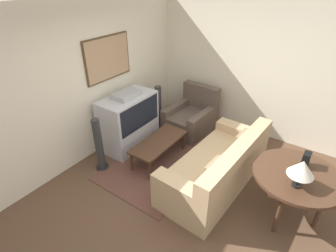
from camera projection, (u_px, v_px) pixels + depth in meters
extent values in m
plane|color=brown|center=(183.00, 205.00, 3.89)|extent=(12.00, 12.00, 0.00)
cube|color=beige|center=(74.00, 89.00, 4.25)|extent=(12.00, 0.06, 2.70)
cube|color=#4C381E|center=(108.00, 58.00, 4.59)|extent=(1.02, 0.03, 0.76)
cube|color=tan|center=(109.00, 58.00, 4.58)|extent=(0.97, 0.01, 0.71)
cube|color=beige|center=(257.00, 70.00, 5.05)|extent=(0.06, 12.00, 2.70)
cube|color=brown|center=(159.00, 164.00, 4.70)|extent=(2.00, 1.48, 0.01)
cube|color=#B7B7BC|center=(130.00, 134.00, 5.14)|extent=(1.10, 0.59, 0.47)
cube|color=#B7B7BC|center=(128.00, 111.00, 4.87)|extent=(1.10, 0.59, 0.57)
cube|color=black|center=(140.00, 115.00, 4.73)|extent=(0.99, 0.01, 0.50)
cube|color=#9E9EA3|center=(127.00, 95.00, 4.71)|extent=(0.50, 0.33, 0.09)
cube|color=tan|center=(214.00, 171.00, 4.20)|extent=(2.10, 1.01, 0.47)
cube|color=tan|center=(238.00, 158.00, 3.79)|extent=(2.07, 0.33, 0.40)
cube|color=tan|center=(240.00, 142.00, 4.77)|extent=(0.29, 0.91, 0.63)
cube|color=tan|center=(182.00, 202.00, 3.54)|extent=(0.29, 0.91, 0.63)
cube|color=#877154|center=(243.00, 142.00, 4.19)|extent=(0.37, 0.14, 0.34)
cube|color=#877154|center=(214.00, 172.00, 3.56)|extent=(0.37, 0.14, 0.34)
cube|color=brown|center=(190.00, 122.00, 5.62)|extent=(1.04, 0.88, 0.40)
cube|color=brown|center=(201.00, 96.00, 5.66)|extent=(0.22, 0.83, 0.51)
cube|color=brown|center=(177.00, 114.00, 5.76)|extent=(1.01, 0.21, 0.54)
cube|color=brown|center=(203.00, 124.00, 5.41)|extent=(1.01, 0.21, 0.54)
cube|color=#472D1E|center=(159.00, 142.00, 4.64)|extent=(1.15, 0.50, 0.04)
cylinder|color=#472D1E|center=(150.00, 171.00, 4.28)|extent=(0.04, 0.04, 0.37)
cylinder|color=#472D1E|center=(184.00, 141.00, 5.02)|extent=(0.04, 0.04, 0.37)
cylinder|color=#472D1E|center=(131.00, 162.00, 4.47)|extent=(0.04, 0.04, 0.37)
cylinder|color=#472D1E|center=(167.00, 135.00, 5.21)|extent=(0.04, 0.04, 0.37)
cylinder|color=#472D1E|center=(298.00, 175.00, 3.40)|extent=(1.14, 1.14, 0.04)
cube|color=#472D1E|center=(296.00, 179.00, 3.43)|extent=(0.97, 0.46, 0.08)
cylinder|color=#472D1E|center=(279.00, 213.00, 3.33)|extent=(0.05, 0.05, 0.69)
cylinder|color=#472D1E|center=(293.00, 178.00, 3.89)|extent=(0.05, 0.05, 0.69)
cylinder|color=#472D1E|center=(321.00, 208.00, 3.40)|extent=(0.05, 0.05, 0.69)
cylinder|color=black|center=(296.00, 185.00, 3.20)|extent=(0.11, 0.11, 0.02)
cylinder|color=black|center=(300.00, 174.00, 3.11)|extent=(0.02, 0.02, 0.31)
cone|color=silver|center=(302.00, 168.00, 3.06)|extent=(0.31, 0.31, 0.20)
cube|color=black|center=(306.00, 160.00, 3.46)|extent=(0.15, 0.09, 0.22)
cylinder|color=white|center=(311.00, 159.00, 3.42)|extent=(0.11, 0.01, 0.11)
cylinder|color=black|center=(102.00, 167.00, 4.63)|extent=(0.23, 0.23, 0.02)
cylinder|color=#2D2D2D|center=(99.00, 145.00, 4.39)|extent=(0.13, 0.13, 0.97)
cylinder|color=black|center=(159.00, 127.00, 5.80)|extent=(0.23, 0.23, 0.02)
cylinder|color=#2D2D2D|center=(158.00, 108.00, 5.56)|extent=(0.13, 0.13, 0.97)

